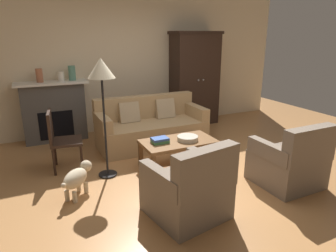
# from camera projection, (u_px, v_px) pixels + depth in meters

# --- Properties ---
(ground_plane) EXTENTS (9.60, 9.60, 0.00)m
(ground_plane) POSITION_uv_depth(u_px,v_px,m) (185.00, 173.00, 4.36)
(ground_plane) COLOR #B27A47
(back_wall) EXTENTS (7.20, 0.10, 2.80)m
(back_wall) POSITION_uv_depth(u_px,v_px,m) (128.00, 61.00, 6.16)
(back_wall) COLOR beige
(back_wall) RESTS_ON ground
(fireplace) EXTENTS (1.26, 0.48, 1.12)m
(fireplace) POSITION_uv_depth(u_px,v_px,m) (54.00, 111.00, 5.56)
(fireplace) COLOR #4C4947
(fireplace) RESTS_ON ground
(armoire) EXTENTS (1.06, 0.57, 2.00)m
(armoire) POSITION_uv_depth(u_px,v_px,m) (194.00, 79.00, 6.56)
(armoire) COLOR black
(armoire) RESTS_ON ground
(couch) EXTENTS (1.92, 0.86, 0.86)m
(couch) POSITION_uv_depth(u_px,v_px,m) (151.00, 128.00, 5.40)
(couch) COLOR tan
(couch) RESTS_ON ground
(coffee_table) EXTENTS (1.10, 0.60, 0.42)m
(coffee_table) POSITION_uv_depth(u_px,v_px,m) (178.00, 144.00, 4.47)
(coffee_table) COLOR brown
(coffee_table) RESTS_ON ground
(fruit_bowl) EXTENTS (0.31, 0.31, 0.07)m
(fruit_bowl) POSITION_uv_depth(u_px,v_px,m) (188.00, 138.00, 4.46)
(fruit_bowl) COLOR beige
(fruit_bowl) RESTS_ON coffee_table
(book_stack) EXTENTS (0.25, 0.18, 0.08)m
(book_stack) POSITION_uv_depth(u_px,v_px,m) (160.00, 140.00, 4.35)
(book_stack) COLOR #427A4C
(book_stack) RESTS_ON coffee_table
(mantel_vase_terracotta) EXTENTS (0.12, 0.12, 0.24)m
(mantel_vase_terracotta) POSITION_uv_depth(u_px,v_px,m) (39.00, 75.00, 5.28)
(mantel_vase_terracotta) COLOR #A86042
(mantel_vase_terracotta) RESTS_ON fireplace
(mantel_vase_cream) EXTENTS (0.12, 0.12, 0.17)m
(mantel_vase_cream) POSITION_uv_depth(u_px,v_px,m) (61.00, 76.00, 5.43)
(mantel_vase_cream) COLOR beige
(mantel_vase_cream) RESTS_ON fireplace
(mantel_vase_jade) EXTENTS (0.13, 0.13, 0.27)m
(mantel_vase_jade) POSITION_uv_depth(u_px,v_px,m) (72.00, 73.00, 5.50)
(mantel_vase_jade) COLOR slate
(mantel_vase_jade) RESTS_ON fireplace
(armchair_near_left) EXTENTS (0.89, 0.89, 0.88)m
(armchair_near_left) POSITION_uv_depth(u_px,v_px,m) (189.00, 190.00, 3.25)
(armchair_near_left) COLOR #756656
(armchair_near_left) RESTS_ON ground
(armchair_near_right) EXTENTS (0.79, 0.78, 0.88)m
(armchair_near_right) POSITION_uv_depth(u_px,v_px,m) (290.00, 163.00, 3.93)
(armchair_near_right) COLOR #756656
(armchair_near_right) RESTS_ON ground
(side_chair_wooden) EXTENTS (0.49, 0.49, 0.90)m
(side_chair_wooden) POSITION_uv_depth(u_px,v_px,m) (60.00, 137.00, 4.34)
(side_chair_wooden) COLOR black
(side_chair_wooden) RESTS_ON ground
(floor_lamp) EXTENTS (0.36, 0.36, 1.65)m
(floor_lamp) POSITION_uv_depth(u_px,v_px,m) (101.00, 75.00, 3.87)
(floor_lamp) COLOR black
(floor_lamp) RESTS_ON ground
(dog) EXTENTS (0.45, 0.46, 0.39)m
(dog) POSITION_uv_depth(u_px,v_px,m) (77.00, 178.00, 3.68)
(dog) COLOR beige
(dog) RESTS_ON ground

